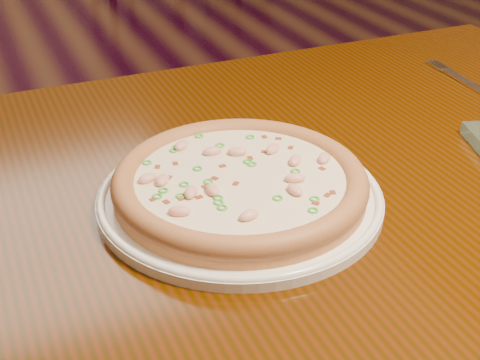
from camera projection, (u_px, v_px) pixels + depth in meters
name	position (u px, v px, depth m)	size (l,w,h in m)	color
ground	(110.00, 310.00, 1.74)	(9.00, 9.00, 0.00)	black
hero_table	(305.00, 226.00, 0.92)	(1.20, 0.80, 0.75)	black
plate	(240.00, 196.00, 0.79)	(0.34, 0.34, 0.02)	white
pizza	(240.00, 182.00, 0.78)	(0.30, 0.30, 0.03)	#CD8546
fork	(461.00, 79.00, 1.12)	(0.03, 0.18, 0.00)	silver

